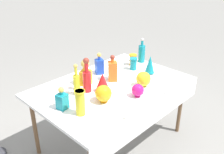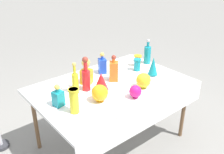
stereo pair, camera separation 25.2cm
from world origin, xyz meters
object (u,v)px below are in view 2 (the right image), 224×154
(tall_bottle_1, at_px, (75,82))
(square_decanter_3, at_px, (58,97))
(square_decanter_1, at_px, (114,70))
(fluted_vase_0, at_px, (101,82))
(slender_vase_1, at_px, (137,64))
(tall_bottle_2, at_px, (147,54))
(round_bowl_1, at_px, (135,91))
(slender_vase_0, at_px, (138,60))
(slender_vase_2, at_px, (74,100))
(fluted_vase_1, at_px, (153,66))
(square_decanter_0, at_px, (102,65))
(tall_bottle_0, at_px, (86,77))
(square_decanter_2, at_px, (86,73))
(round_bowl_2, at_px, (143,80))
(round_bowl_0, at_px, (100,93))

(tall_bottle_1, bearing_deg, square_decanter_3, -157.39)
(square_decanter_1, relative_size, fluted_vase_0, 1.49)
(square_decanter_1, distance_m, slender_vase_1, 0.40)
(tall_bottle_2, relative_size, round_bowl_1, 2.46)
(square_decanter_3, bearing_deg, round_bowl_1, -28.54)
(tall_bottle_2, xyz_separation_m, slender_vase_0, (-0.16, 0.01, -0.05))
(slender_vase_2, bearing_deg, slender_vase_1, 15.36)
(fluted_vase_1, bearing_deg, slender_vase_1, 101.61)
(square_decanter_0, bearing_deg, slender_vase_2, -144.15)
(tall_bottle_0, height_order, square_decanter_1, tall_bottle_0)
(square_decanter_2, relative_size, round_bowl_2, 1.76)
(tall_bottle_0, relative_size, square_decanter_3, 1.67)
(square_decanter_1, relative_size, round_bowl_1, 2.28)
(square_decanter_1, height_order, slender_vase_2, square_decanter_1)
(square_decanter_1, relative_size, square_decanter_3, 1.36)
(tall_bottle_0, height_order, square_decanter_3, tall_bottle_0)
(round_bowl_2, bearing_deg, round_bowl_0, 171.52)
(tall_bottle_0, xyz_separation_m, slender_vase_1, (0.75, 0.02, -0.07))
(tall_bottle_2, bearing_deg, round_bowl_2, -140.19)
(square_decanter_1, distance_m, fluted_vase_1, 0.47)
(tall_bottle_1, xyz_separation_m, fluted_vase_0, (0.22, -0.14, -0.02))
(square_decanter_0, bearing_deg, tall_bottle_0, -149.29)
(tall_bottle_2, height_order, square_decanter_1, tall_bottle_2)
(square_decanter_1, height_order, slender_vase_1, square_decanter_1)
(slender_vase_2, bearing_deg, square_decanter_1, 21.62)
(square_decanter_1, relative_size, slender_vase_0, 2.12)
(square_decanter_3, distance_m, slender_vase_2, 0.20)
(tall_bottle_0, bearing_deg, square_decanter_2, 54.85)
(slender_vase_2, bearing_deg, round_bowl_2, -4.70)
(slender_vase_2, bearing_deg, tall_bottle_2, 15.73)
(square_decanter_0, xyz_separation_m, slender_vase_2, (-0.70, -0.50, 0.02))
(slender_vase_0, bearing_deg, slender_vase_2, -161.68)
(round_bowl_2, bearing_deg, square_decanter_2, 130.77)
(slender_vase_2, bearing_deg, square_decanter_3, 106.11)
(tall_bottle_1, height_order, slender_vase_0, tall_bottle_1)
(round_bowl_1, bearing_deg, tall_bottle_2, 35.91)
(tall_bottle_1, height_order, fluted_vase_1, tall_bottle_1)
(square_decanter_3, distance_m, slender_vase_0, 1.24)
(square_decanter_3, xyz_separation_m, round_bowl_0, (0.34, -0.18, -0.00))
(square_decanter_0, relative_size, round_bowl_2, 1.57)
(slender_vase_1, distance_m, round_bowl_0, 0.83)
(slender_vase_0, bearing_deg, fluted_vase_0, -163.13)
(tall_bottle_2, relative_size, square_decanter_0, 1.25)
(round_bowl_1, bearing_deg, round_bowl_0, 150.63)
(square_decanter_1, height_order, round_bowl_1, square_decanter_1)
(slender_vase_0, bearing_deg, round_bowl_2, -129.11)
(round_bowl_2, bearing_deg, slender_vase_1, 53.40)
(slender_vase_2, height_order, round_bowl_1, slender_vase_2)
(square_decanter_0, bearing_deg, round_bowl_1, -99.11)
(tall_bottle_0, relative_size, round_bowl_1, 2.79)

